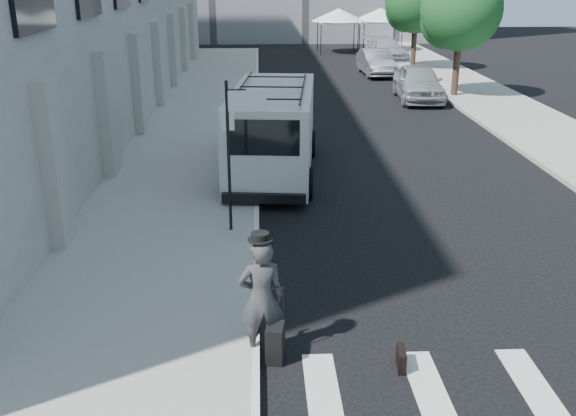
{
  "coord_description": "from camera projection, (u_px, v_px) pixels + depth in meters",
  "views": [
    {
      "loc": [
        -1.87,
        -10.86,
        5.93
      ],
      "look_at": [
        -1.33,
        1.51,
        1.3
      ],
      "focal_mm": 40.0,
      "sensor_mm": 36.0,
      "label": 1
    }
  ],
  "objects": [
    {
      "name": "suitcase",
      "position": [
        275.0,
        342.0,
        10.27
      ],
      "size": [
        0.34,
        0.47,
        1.21
      ],
      "rotation": [
        0.0,
        0.0,
        -0.16
      ],
      "color": "black",
      "rests_on": "ground"
    },
    {
      "name": "tent_right",
      "position": [
        380.0,
        15.0,
        47.69
      ],
      "size": [
        4.0,
        4.0,
        3.2
      ],
      "color": "black",
      "rests_on": "ground"
    },
    {
      "name": "parked_car_c",
      "position": [
        386.0,
        49.0,
        43.88
      ],
      "size": [
        2.72,
        5.3,
        1.47
      ],
      "primitive_type": "imported",
      "rotation": [
        0.0,
        0.0,
        0.13
      ],
      "color": "#B1B3B9",
      "rests_on": "ground"
    },
    {
      "name": "tent_left",
      "position": [
        338.0,
        15.0,
        47.09
      ],
      "size": [
        4.0,
        4.0,
        3.2
      ],
      "color": "black",
      "rests_on": "ground"
    },
    {
      "name": "sign_pole",
      "position": [
        238.0,
        125.0,
        14.29
      ],
      "size": [
        1.03,
        0.07,
        3.5
      ],
      "color": "black",
      "rests_on": "sidewalk_left"
    },
    {
      "name": "tree_far",
      "position": [
        414.0,
        3.0,
        38.51
      ],
      "size": [
        3.8,
        3.83,
        6.03
      ],
      "color": "black",
      "rests_on": "ground"
    },
    {
      "name": "businessman",
      "position": [
        261.0,
        298.0,
        10.21
      ],
      "size": [
        0.8,
        0.59,
        2.02
      ],
      "primitive_type": "imported",
      "rotation": [
        0.0,
        0.0,
        3.29
      ],
      "color": "#343436",
      "rests_on": "ground"
    },
    {
      "name": "sidewalk_right",
      "position": [
        482.0,
        96.0,
        31.37
      ],
      "size": [
        4.0,
        56.0,
        0.15
      ],
      "primitive_type": "cube",
      "color": "gray",
      "rests_on": "ground"
    },
    {
      "name": "parked_car_a",
      "position": [
        418.0,
        82.0,
        30.51
      ],
      "size": [
        2.3,
        5.06,
        1.68
      ],
      "primitive_type": "imported",
      "rotation": [
        0.0,
        0.0,
        -0.06
      ],
      "color": "#A3A5AB",
      "rests_on": "ground"
    },
    {
      "name": "briefcase",
      "position": [
        401.0,
        359.0,
        10.1
      ],
      "size": [
        0.16,
        0.45,
        0.34
      ],
      "primitive_type": "cube",
      "rotation": [
        0.0,
        0.0,
        -0.1
      ],
      "color": "black",
      "rests_on": "ground"
    },
    {
      "name": "ground",
      "position": [
        360.0,
        298.0,
        12.32
      ],
      "size": [
        120.0,
        120.0,
        0.0
      ],
      "primitive_type": "plane",
      "color": "black",
      "rests_on": "ground"
    },
    {
      "name": "cargo_van",
      "position": [
        273.0,
        130.0,
        19.41
      ],
      "size": [
        3.0,
        7.2,
        2.61
      ],
      "rotation": [
        0.0,
        0.0,
        -0.1
      ],
      "color": "silver",
      "rests_on": "ground"
    },
    {
      "name": "tree_near",
      "position": [
        458.0,
        13.0,
        30.09
      ],
      "size": [
        3.8,
        3.83,
        6.03
      ],
      "color": "black",
      "rests_on": "ground"
    },
    {
      "name": "parked_car_b",
      "position": [
        376.0,
        62.0,
        37.76
      ],
      "size": [
        1.74,
        4.55,
        1.48
      ],
      "primitive_type": "imported",
      "rotation": [
        0.0,
        0.0,
        0.04
      ],
      "color": "#57585E",
      "rests_on": "ground"
    },
    {
      "name": "sidewalk_left",
      "position": [
        204.0,
        116.0,
        27.09
      ],
      "size": [
        4.5,
        48.0,
        0.15
      ],
      "primitive_type": "cube",
      "color": "gray",
      "rests_on": "ground"
    }
  ]
}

